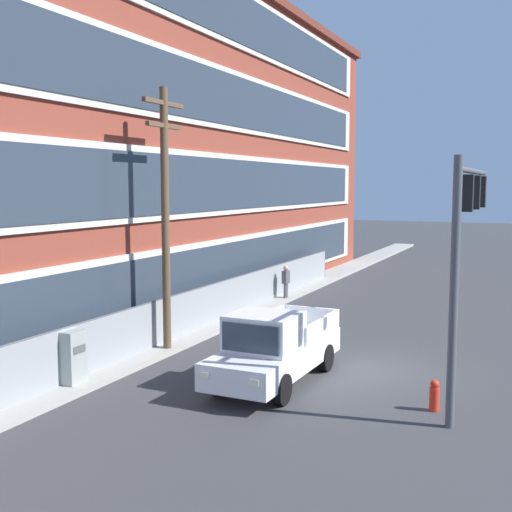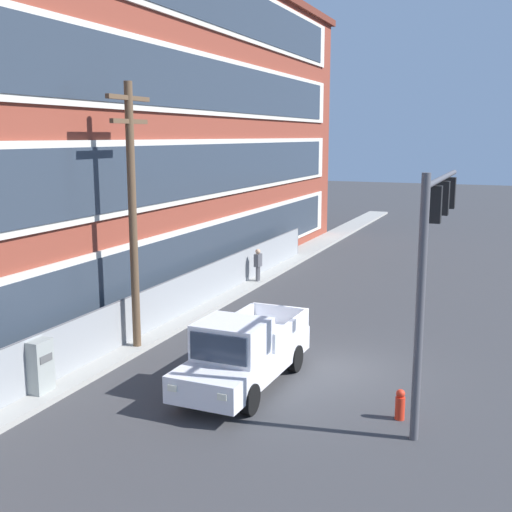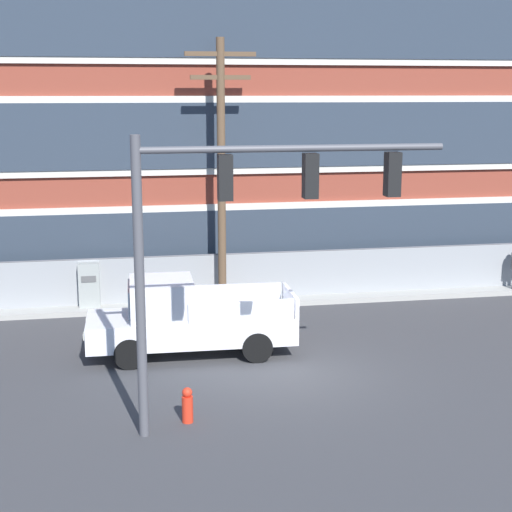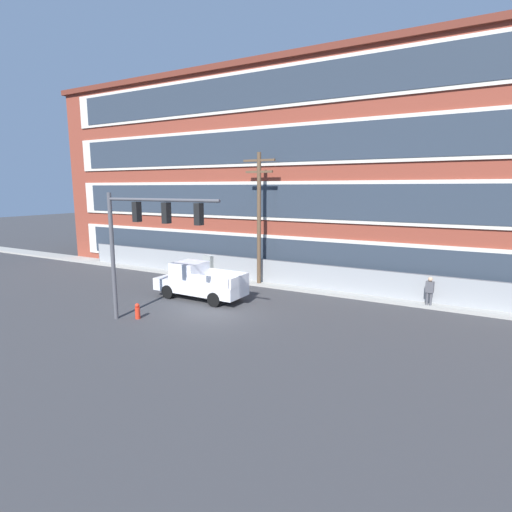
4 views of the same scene
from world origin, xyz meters
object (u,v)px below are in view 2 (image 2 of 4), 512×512
Objects in this scene: electrical_cabinet at (40,369)px; pedestrian_near_cabinet at (258,264)px; utility_pole_near_corner at (132,208)px; fire_hydrant at (400,405)px; traffic_signal_mast at (434,234)px; pickup_truck_white at (243,354)px.

electrical_cabinet is 0.94× the size of pedestrian_near_cabinet.
fire_hydrant is (-1.98, -8.86, -4.31)m from utility_pole_near_corner.
utility_pole_near_corner is 5.35× the size of electrical_cabinet.
electrical_cabinet is 9.41m from fire_hydrant.
utility_pole_near_corner reaches higher than traffic_signal_mast.
utility_pole_near_corner is (0.91, 9.34, 0.18)m from traffic_signal_mast.
electrical_cabinet is (-2.65, 4.72, -0.17)m from pickup_truck_white.
traffic_signal_mast is 8.07× the size of fire_hydrant.
pickup_truck_white reaches higher than pedestrian_near_cabinet.
pedestrian_near_cabinet is at bearing 20.23° from pickup_truck_white.
utility_pole_near_corner is at bearing 70.26° from pickup_truck_white.
fire_hydrant is (-1.07, 0.49, -4.13)m from traffic_signal_mast.
pickup_truck_white is 5.42m from electrical_cabinet.
electrical_cabinet is 14.59m from pedestrian_near_cabinet.
pickup_truck_white reaches higher than electrical_cabinet.
pickup_truck_white is 4.46m from fire_hydrant.
pickup_truck_white is 0.65× the size of utility_pole_near_corner.
traffic_signal_mast is 9.39m from utility_pole_near_corner.
electrical_cabinet reaches higher than fire_hydrant.
electrical_cabinet is at bearing 103.96° from fire_hydrant.
fire_hydrant is (-12.32, -8.80, -0.59)m from pedestrian_near_cabinet.
fire_hydrant is at bearing 155.68° from traffic_signal_mast.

